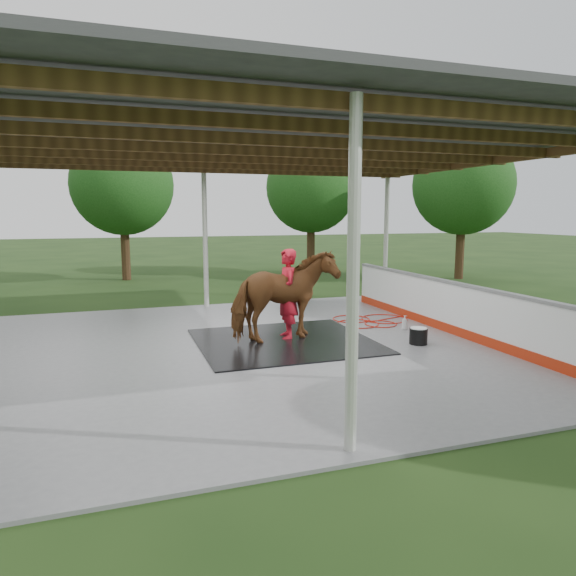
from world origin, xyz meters
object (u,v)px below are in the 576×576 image
object	(u,v)px
horse	(284,296)
wash_bucket	(418,336)
dasher_board	(445,307)
handler	(287,294)

from	to	relation	value
horse	wash_bucket	distance (m)	2.84
dasher_board	wash_bucket	bearing A→B (deg)	-144.90
handler	horse	bearing A→B (deg)	-22.42
horse	handler	world-z (taller)	handler
dasher_board	handler	world-z (taller)	handler
dasher_board	wash_bucket	world-z (taller)	dasher_board
dasher_board	handler	distance (m)	3.67
handler	wash_bucket	xyz separation A→B (m)	(2.37, -1.33, -0.78)
horse	wash_bucket	size ratio (longest dim) A/B	6.01
handler	wash_bucket	world-z (taller)	handler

